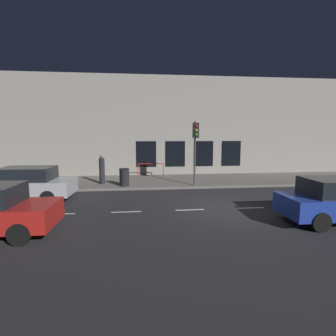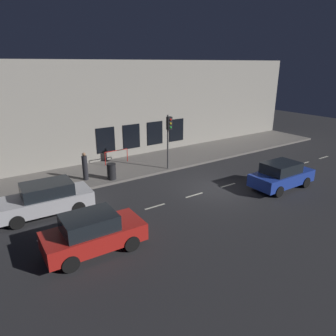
% 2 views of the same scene
% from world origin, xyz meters
% --- Properties ---
extents(ground_plane, '(60.00, 60.00, 0.00)m').
position_xyz_m(ground_plane, '(0.00, 0.00, 0.00)').
color(ground_plane, '#28282B').
extents(sidewalk, '(4.50, 32.00, 0.15)m').
position_xyz_m(sidewalk, '(6.25, 0.00, 0.07)').
color(sidewalk, slate).
rests_on(sidewalk, ground).
extents(building_facade, '(0.65, 32.00, 7.26)m').
position_xyz_m(building_facade, '(8.80, 0.00, 3.63)').
color(building_facade, gray).
rests_on(building_facade, ground).
extents(lane_centre_line, '(0.12, 27.20, 0.01)m').
position_xyz_m(lane_centre_line, '(0.00, -1.00, 0.00)').
color(lane_centre_line, beige).
rests_on(lane_centre_line, ground).
extents(traffic_light, '(0.45, 0.32, 3.69)m').
position_xyz_m(traffic_light, '(4.17, 0.50, 2.88)').
color(traffic_light, '#424244').
rests_on(traffic_light, sidewalk).
extents(parked_car_0, '(2.02, 4.50, 1.58)m').
position_xyz_m(parked_car_0, '(2.34, 9.00, 0.79)').
color(parked_car_0, '#B7B7BC').
rests_on(parked_car_0, ground).
extents(parked_car_1, '(1.84, 4.02, 1.58)m').
position_xyz_m(parked_car_1, '(-1.99, -3.32, 0.79)').
color(parked_car_1, '#1E389E').
rests_on(parked_car_1, ground).
extents(parked_car_2, '(1.89, 3.90, 1.58)m').
position_xyz_m(parked_car_2, '(-1.98, 8.24, 0.79)').
color(parked_car_2, red).
rests_on(parked_car_2, ground).
extents(pedestrian_0, '(0.33, 0.33, 1.75)m').
position_xyz_m(pedestrian_0, '(5.40, 5.91, 0.97)').
color(pedestrian_0, '#232328').
rests_on(pedestrian_0, sidewalk).
extents(trash_bin, '(0.57, 0.57, 1.01)m').
position_xyz_m(trash_bin, '(4.56, 4.54, 0.66)').
color(trash_bin, black).
rests_on(trash_bin, sidewalk).
extents(red_railing, '(0.05, 1.78, 0.97)m').
position_xyz_m(red_railing, '(7.33, 2.92, 0.85)').
color(red_railing, red).
rests_on(red_railing, sidewalk).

